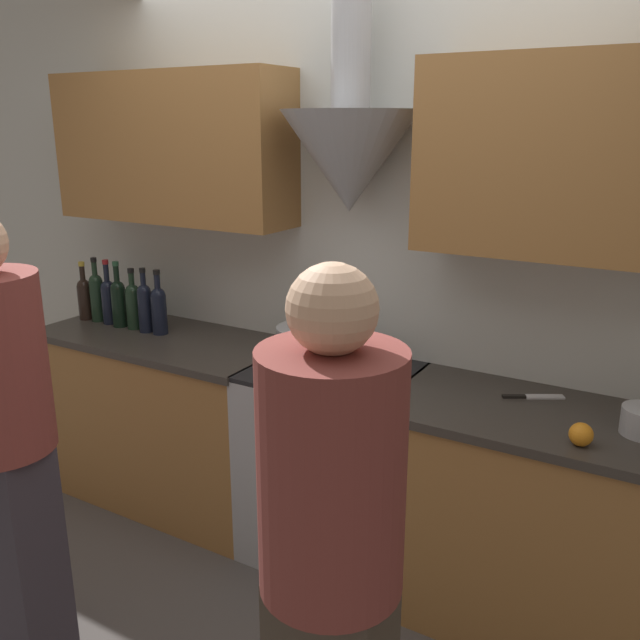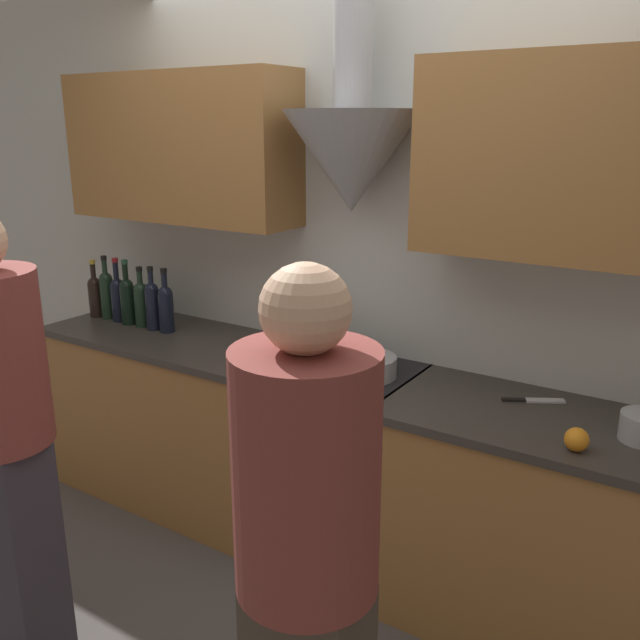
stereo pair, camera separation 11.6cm
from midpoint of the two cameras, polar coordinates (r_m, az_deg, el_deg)
The scene contains 18 objects.
ground_plane at distance 3.12m, azimuth -3.45°, elevation -21.68°, with size 12.00×12.00×0.00m, color #4C4744.
wall_back at distance 3.01m, azimuth 2.30°, elevation 7.84°, with size 8.40×0.57×2.60m.
counter_left at distance 3.65m, azimuth -13.57°, elevation -7.94°, with size 1.30×0.62×0.89m.
counter_right at distance 2.81m, azimuth 17.46°, elevation -16.06°, with size 1.25×0.62×0.89m.
stove_range at distance 3.11m, azimuth -0.12°, elevation -11.88°, with size 0.68×0.60×0.89m.
wine_bottle_0 at distance 3.88m, azimuth -20.02°, elevation 1.87°, with size 0.07×0.07×0.32m.
wine_bottle_1 at distance 3.82m, azimuth -19.12°, elevation 2.01°, with size 0.07×0.07×0.34m.
wine_bottle_2 at distance 3.75m, azimuth -18.23°, elevation 1.70°, with size 0.07×0.07×0.34m.
wine_bottle_3 at distance 3.68m, azimuth -17.47°, elevation 1.56°, with size 0.08×0.08×0.34m.
wine_bottle_4 at distance 3.62m, azimuth -16.34°, elevation 1.32°, with size 0.08×0.08×0.32m.
wine_bottle_5 at distance 3.54m, azimuth -15.44°, elevation 1.19°, with size 0.07×0.07×0.33m.
wine_bottle_6 at distance 3.49m, azimuth -14.34°, elevation 0.99°, with size 0.08×0.08×0.33m.
stock_pot at distance 3.01m, azimuth -2.22°, elevation -2.05°, with size 0.27×0.27×0.16m.
mixing_bowl at distance 2.86m, azimuth 2.68°, elevation -3.84°, with size 0.26×0.26×0.09m.
orange_fruit at distance 2.40m, azimuth 19.83°, elevation -9.06°, with size 0.08×0.08×0.08m.
chefs_knife at distance 2.75m, azimuth 16.40°, elevation -6.23°, with size 0.22×0.14×0.01m.
person_foreground_left at distance 2.56m, azimuth -26.54°, elevation -8.62°, with size 0.36×0.36×1.67m.
person_foreground_right at distance 1.70m, azimuth -1.16°, elevation -20.32°, with size 0.34×0.34×1.64m.
Camera 1 is at (1.35, -2.06, 1.92)m, focal length 38.00 mm.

